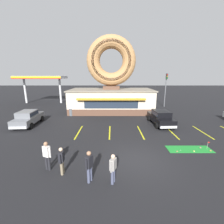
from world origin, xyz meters
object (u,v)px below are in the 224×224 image
(car_black, at_px, (161,117))
(trash_bin, at_px, (71,112))
(pedestrian_blue_sweater_man, at_px, (90,165))
(traffic_light_pole, at_px, (166,86))
(pedestrian_hooded_kid, at_px, (47,154))
(golf_ball, at_px, (181,150))
(putting_flag_pin, at_px, (209,144))
(car_grey, at_px, (28,117))
(pedestrian_leather_jacket_man, at_px, (62,160))
(pedestrian_clipboard_woman, at_px, (113,167))

(car_black, xyz_separation_m, trash_bin, (-11.02, 3.83, -0.37))
(pedestrian_blue_sweater_man, bearing_deg, traffic_light_pole, 61.75)
(traffic_light_pole, bearing_deg, pedestrian_hooded_kid, -125.24)
(golf_ball, bearing_deg, putting_flag_pin, 8.15)
(car_grey, height_order, trash_bin, car_grey)
(putting_flag_pin, bearing_deg, pedestrian_hooded_kid, -166.88)
(pedestrian_leather_jacket_man, bearing_deg, traffic_light_pole, 57.31)
(car_black, height_order, trash_bin, car_black)
(putting_flag_pin, relative_size, pedestrian_blue_sweater_man, 0.32)
(pedestrian_clipboard_woman, distance_m, trash_bin, 14.46)
(putting_flag_pin, distance_m, traffic_light_pole, 16.27)
(car_black, distance_m, pedestrian_blue_sweater_man, 11.44)
(pedestrian_leather_jacket_man, height_order, trash_bin, pedestrian_leather_jacket_man)
(golf_ball, height_order, car_black, car_black)
(putting_flag_pin, distance_m, car_grey, 17.32)
(golf_ball, distance_m, pedestrian_blue_sweater_man, 6.94)
(pedestrian_hooded_kid, height_order, traffic_light_pole, traffic_light_pole)
(putting_flag_pin, relative_size, car_grey, 0.12)
(golf_ball, relative_size, pedestrian_leather_jacket_man, 0.03)
(car_black, xyz_separation_m, traffic_light_pole, (3.83, 9.95, 2.84))
(putting_flag_pin, distance_m, pedestrian_leather_jacket_man, 10.28)
(golf_ball, height_order, pedestrian_leather_jacket_man, pedestrian_leather_jacket_man)
(car_grey, bearing_deg, pedestrian_blue_sweater_man, -48.59)
(pedestrian_leather_jacket_man, bearing_deg, pedestrian_blue_sweater_man, -21.71)
(golf_ball, xyz_separation_m, traffic_light_pole, (4.30, 16.11, 3.66))
(pedestrian_hooded_kid, bearing_deg, putting_flag_pin, 13.12)
(pedestrian_clipboard_woman, bearing_deg, putting_flag_pin, 27.17)
(pedestrian_hooded_kid, bearing_deg, car_black, 42.55)
(car_grey, height_order, traffic_light_pole, traffic_light_pole)
(car_black, distance_m, pedestrian_clipboard_woman, 10.88)
(putting_flag_pin, relative_size, trash_bin, 0.56)
(golf_ball, distance_m, car_grey, 15.42)
(pedestrian_leather_jacket_man, distance_m, trash_bin, 12.89)
(pedestrian_leather_jacket_man, distance_m, traffic_light_pole, 22.38)
(putting_flag_pin, height_order, pedestrian_leather_jacket_man, pedestrian_leather_jacket_man)
(golf_ball, height_order, pedestrian_blue_sweater_man, pedestrian_blue_sweater_man)
(car_grey, distance_m, pedestrian_leather_jacket_man, 10.74)
(pedestrian_clipboard_woman, bearing_deg, pedestrian_leather_jacket_man, 165.31)
(car_grey, bearing_deg, putting_flag_pin, -19.10)
(putting_flag_pin, relative_size, car_black, 0.12)
(car_grey, distance_m, trash_bin, 5.44)
(pedestrian_hooded_kid, bearing_deg, pedestrian_clipboard_woman, -16.45)
(putting_flag_pin, bearing_deg, trash_bin, 142.72)
(golf_ball, relative_size, pedestrian_hooded_kid, 0.02)
(car_black, xyz_separation_m, car_grey, (-14.66, -0.18, 0.00))
(pedestrian_blue_sweater_man, relative_size, traffic_light_pole, 0.29)
(pedestrian_clipboard_woman, relative_size, trash_bin, 1.62)
(car_black, height_order, pedestrian_clipboard_woman, car_black)
(putting_flag_pin, xyz_separation_m, car_grey, (-16.36, 5.66, 0.43))
(pedestrian_blue_sweater_man, bearing_deg, car_black, 55.03)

